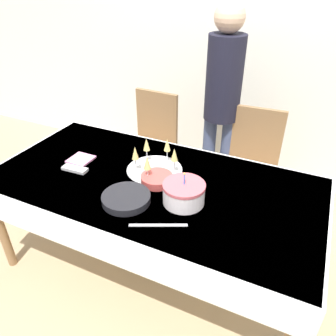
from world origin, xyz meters
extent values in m
plane|color=tan|center=(0.00, 0.00, 0.00)|extent=(12.00, 12.00, 0.00)
cube|color=silver|center=(0.00, 1.55, 1.35)|extent=(8.00, 0.05, 2.70)
cube|color=white|center=(0.00, 0.00, 0.72)|extent=(2.01, 1.00, 0.03)
cube|color=white|center=(0.00, 0.00, 0.63)|extent=(2.04, 1.03, 0.21)
cylinder|color=olive|center=(-0.95, -0.44, 0.35)|extent=(0.06, 0.06, 0.71)
cylinder|color=olive|center=(-0.95, 0.44, 0.35)|extent=(0.06, 0.06, 0.71)
cylinder|color=olive|center=(0.95, 0.44, 0.35)|extent=(0.06, 0.06, 0.71)
cube|color=olive|center=(-0.45, 0.75, 0.43)|extent=(0.44, 0.44, 0.04)
cube|color=olive|center=(-0.44, 0.94, 0.70)|extent=(0.40, 0.05, 0.50)
cylinder|color=olive|center=(-0.28, 0.56, 0.21)|extent=(0.04, 0.04, 0.41)
cylinder|color=olive|center=(-0.64, 0.58, 0.21)|extent=(0.04, 0.04, 0.41)
cylinder|color=olive|center=(-0.26, 0.92, 0.21)|extent=(0.04, 0.04, 0.41)
cylinder|color=olive|center=(-0.62, 0.94, 0.21)|extent=(0.04, 0.04, 0.41)
cube|color=olive|center=(0.45, 0.75, 0.43)|extent=(0.44, 0.44, 0.04)
cube|color=olive|center=(0.44, 0.94, 0.70)|extent=(0.40, 0.06, 0.50)
cylinder|color=olive|center=(0.64, 0.58, 0.21)|extent=(0.04, 0.04, 0.41)
cylinder|color=olive|center=(0.28, 0.56, 0.21)|extent=(0.04, 0.04, 0.41)
cylinder|color=olive|center=(0.62, 0.94, 0.21)|extent=(0.04, 0.04, 0.41)
cylinder|color=olive|center=(0.26, 0.92, 0.21)|extent=(0.04, 0.04, 0.41)
cylinder|color=white|center=(0.26, -0.11, 0.79)|extent=(0.23, 0.23, 0.10)
cylinder|color=#D15B66|center=(0.26, -0.11, 0.85)|extent=(0.24, 0.24, 0.02)
cylinder|color=#3F72D8|center=(0.26, -0.11, 0.89)|extent=(0.01, 0.01, 0.06)
sphere|color=#F9CC4C|center=(0.26, -0.11, 0.93)|extent=(0.01, 0.01, 0.01)
cylinder|color=silver|center=(-0.04, 0.12, 0.74)|extent=(0.36, 0.36, 0.01)
cylinder|color=silver|center=(0.09, 0.14, 0.75)|extent=(0.05, 0.05, 0.00)
cylinder|color=silver|center=(0.09, 0.14, 0.79)|extent=(0.01, 0.01, 0.08)
cone|color=#E0CC72|center=(0.09, 0.14, 0.88)|extent=(0.04, 0.04, 0.08)
cylinder|color=silver|center=(-0.01, 0.24, 0.75)|extent=(0.05, 0.05, 0.00)
cylinder|color=silver|center=(-0.01, 0.24, 0.79)|extent=(0.01, 0.01, 0.08)
cone|color=#E0CC72|center=(-0.01, 0.24, 0.88)|extent=(0.04, 0.04, 0.08)
cylinder|color=silver|center=(-0.13, 0.18, 0.75)|extent=(0.05, 0.05, 0.00)
cylinder|color=silver|center=(-0.13, 0.18, 0.79)|extent=(0.01, 0.01, 0.08)
cone|color=#E0CC72|center=(-0.13, 0.18, 0.88)|extent=(0.04, 0.04, 0.08)
cylinder|color=silver|center=(-0.14, 0.05, 0.75)|extent=(0.05, 0.05, 0.00)
cylinder|color=silver|center=(-0.14, 0.05, 0.79)|extent=(0.01, 0.01, 0.08)
cone|color=#E0CC72|center=(-0.14, 0.05, 0.88)|extent=(0.04, 0.04, 0.08)
cylinder|color=silver|center=(-0.02, -0.02, 0.75)|extent=(0.05, 0.05, 0.00)
cylinder|color=silver|center=(-0.02, -0.02, 0.79)|extent=(0.01, 0.01, 0.08)
cone|color=#E0CC72|center=(-0.02, -0.02, 0.88)|extent=(0.04, 0.04, 0.08)
cylinder|color=black|center=(-0.04, -0.24, 0.74)|extent=(0.27, 0.27, 0.01)
cylinder|color=black|center=(-0.04, -0.24, 0.75)|extent=(0.27, 0.27, 0.01)
cylinder|color=black|center=(-0.04, -0.24, 0.76)|extent=(0.27, 0.27, 0.01)
cylinder|color=black|center=(-0.04, -0.24, 0.76)|extent=(0.27, 0.27, 0.01)
cylinder|color=black|center=(-0.04, -0.24, 0.77)|extent=(0.27, 0.27, 0.01)
cylinder|color=black|center=(-0.04, -0.24, 0.78)|extent=(0.27, 0.27, 0.01)
cylinder|color=#CC4C47|center=(0.03, 0.00, 0.74)|extent=(0.20, 0.20, 0.01)
cylinder|color=#CC4C47|center=(0.03, 0.00, 0.75)|extent=(0.20, 0.20, 0.01)
cylinder|color=#CC4C47|center=(0.03, 0.00, 0.76)|extent=(0.20, 0.20, 0.01)
cylinder|color=#CC4C47|center=(0.03, 0.00, 0.76)|extent=(0.20, 0.20, 0.01)
cylinder|color=#CC4C47|center=(0.03, 0.00, 0.77)|extent=(0.20, 0.20, 0.01)
cylinder|color=#CC4C47|center=(0.03, 0.00, 0.78)|extent=(0.20, 0.20, 0.01)
cylinder|color=#CC4C47|center=(0.03, 0.00, 0.78)|extent=(0.20, 0.20, 0.01)
cube|color=silver|center=(0.22, -0.34, 0.74)|extent=(0.28, 0.14, 0.00)
cube|color=silver|center=(-0.51, -0.10, 0.75)|extent=(0.17, 0.07, 0.02)
cube|color=pink|center=(-0.56, 0.02, 0.74)|extent=(0.15, 0.15, 0.01)
cylinder|color=#3F4C72|center=(0.05, 0.95, 0.41)|extent=(0.11, 0.11, 0.81)
cylinder|color=#3F4C72|center=(0.21, 0.95, 0.41)|extent=(0.11, 0.11, 0.81)
cylinder|color=black|center=(0.13, 0.95, 1.13)|extent=(0.28, 0.28, 0.64)
sphere|color=#D8B293|center=(0.13, 0.95, 1.56)|extent=(0.22, 0.22, 0.22)
cube|color=#CC333F|center=(-1.46, 0.29, 0.14)|extent=(0.24, 0.14, 0.29)
camera|label=1|loc=(0.80, -1.46, 1.87)|focal=35.00mm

